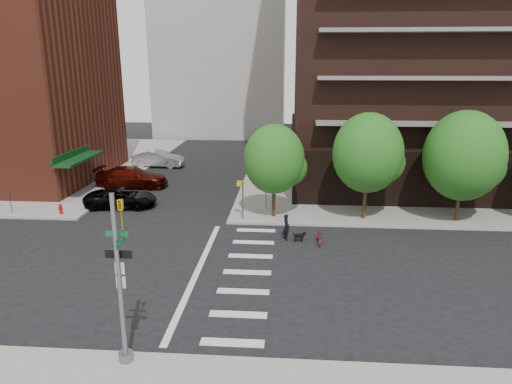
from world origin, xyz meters
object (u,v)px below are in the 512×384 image
(traffic_signal, at_px, (121,294))
(scooter, at_px, (319,237))
(parked_car_maroon, at_px, (132,177))
(parked_car_silver, at_px, (158,159))
(dog_walker, at_px, (286,227))
(fire_hydrant, at_px, (61,208))
(parked_car_black, at_px, (121,198))

(traffic_signal, relative_size, scooter, 3.81)
(parked_car_maroon, relative_size, parked_car_silver, 1.16)
(parked_car_silver, distance_m, dog_walker, 23.12)
(traffic_signal, xyz_separation_m, parked_car_silver, (-7.73, 31.16, -1.86))
(traffic_signal, xyz_separation_m, fire_hydrant, (-10.03, 15.29, -2.15))
(scooter, relative_size, dog_walker, 1.00)
(parked_car_silver, bearing_deg, fire_hydrant, 174.54)
(scooter, bearing_deg, fire_hydrant, 167.53)
(parked_car_black, relative_size, scooter, 3.21)
(parked_car_black, bearing_deg, parked_car_silver, -0.37)
(parked_car_black, height_order, dog_walker, dog_walker)
(traffic_signal, relative_size, parked_car_black, 1.19)
(parked_car_silver, relative_size, scooter, 3.25)
(fire_hydrant, bearing_deg, parked_car_maroon, 73.79)
(parked_car_silver, xyz_separation_m, scooter, (15.01, -19.51, -0.43))
(traffic_signal, height_order, fire_hydrant, traffic_signal)
(traffic_signal, xyz_separation_m, dog_walker, (5.37, 12.10, -1.91))
(fire_hydrant, bearing_deg, traffic_signal, -56.74)
(traffic_signal, height_order, parked_car_black, traffic_signal)
(traffic_signal, height_order, scooter, traffic_signal)
(fire_hydrant, distance_m, scooter, 17.70)
(fire_hydrant, relative_size, scooter, 0.47)
(dog_walker, bearing_deg, parked_car_black, 44.07)
(fire_hydrant, distance_m, parked_car_silver, 16.03)
(traffic_signal, xyz_separation_m, parked_car_maroon, (-7.73, 23.21, -1.84))
(parked_car_silver, bearing_deg, scooter, -139.63)
(parked_car_maroon, xyz_separation_m, dog_walker, (13.10, -11.10, -0.07))
(parked_car_black, xyz_separation_m, scooter, (13.94, -5.98, -0.29))
(scooter, xyz_separation_m, dog_walker, (-1.92, 0.46, 0.37))
(scooter, bearing_deg, parked_car_maroon, 141.83)
(parked_car_maroon, height_order, parked_car_silver, parked_car_maroon)
(parked_car_maroon, distance_m, dog_walker, 17.17)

